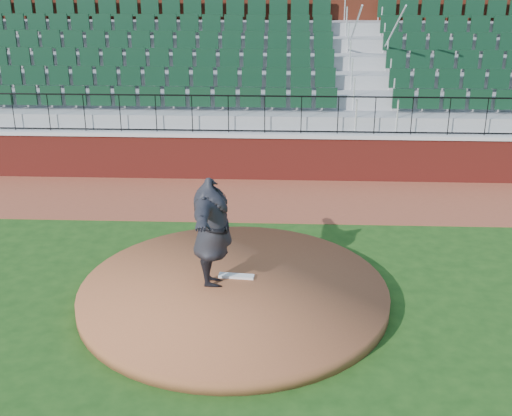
{
  "coord_description": "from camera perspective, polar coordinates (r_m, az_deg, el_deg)",
  "views": [
    {
      "loc": [
        0.51,
        -10.51,
        6.1
      ],
      "look_at": [
        0.0,
        1.5,
        1.3
      ],
      "focal_mm": 46.93,
      "sensor_mm": 36.0,
      "label": 1
    }
  ],
  "objects": [
    {
      "name": "seating_stands",
      "position": [
        20.59,
        0.99,
        11.13
      ],
      "size": [
        34.0,
        5.1,
        4.6
      ],
      "primitive_type": null,
      "color": "gray",
      "rests_on": "ground"
    },
    {
      "name": "pitchers_mound",
      "position": [
        12.3,
        -1.92,
        -7.31
      ],
      "size": [
        5.62,
        5.62,
        0.25
      ],
      "primitive_type": "cylinder",
      "color": "brown",
      "rests_on": "ground"
    },
    {
      "name": "pitcher",
      "position": [
        11.93,
        -3.75,
        -2.08
      ],
      "size": [
        0.82,
        2.57,
        2.07
      ],
      "primitive_type": "imported",
      "rotation": [
        0.0,
        0.0,
        1.62
      ],
      "color": "black",
      "rests_on": "pitchers_mound"
    },
    {
      "name": "ground",
      "position": [
        12.16,
        -0.3,
        -8.33
      ],
      "size": [
        90.0,
        90.0,
        0.0
      ],
      "primitive_type": "plane",
      "color": "#1A3F12",
      "rests_on": "ground"
    },
    {
      "name": "concourse_wall",
      "position": [
        23.28,
        1.18,
        13.48
      ],
      "size": [
        34.0,
        0.5,
        5.5
      ],
      "primitive_type": "cube",
      "color": "maroon",
      "rests_on": "ground"
    },
    {
      "name": "pitching_rubber",
      "position": [
        12.59,
        -1.69,
        -5.82
      ],
      "size": [
        0.68,
        0.23,
        0.04
      ],
      "primitive_type": "cube",
      "rotation": [
        0.0,
        0.0,
        -0.09
      ],
      "color": "silver",
      "rests_on": "pitchers_mound"
    },
    {
      "name": "wall_railing",
      "position": [
        18.04,
        0.75,
        7.97
      ],
      "size": [
        34.0,
        0.05,
        1.0
      ],
      "primitive_type": null,
      "color": "black",
      "rests_on": "wall_cap"
    },
    {
      "name": "wall_cap",
      "position": [
        18.18,
        0.74,
        6.29
      ],
      "size": [
        34.0,
        0.45,
        0.1
      ],
      "primitive_type": "cube",
      "color": "#B7B7B7",
      "rests_on": "field_wall"
    },
    {
      "name": "warning_track",
      "position": [
        17.04,
        0.56,
        0.81
      ],
      "size": [
        34.0,
        3.2,
        0.01
      ],
      "primitive_type": "cube",
      "color": "brown",
      "rests_on": "ground"
    },
    {
      "name": "field_wall",
      "position": [
        18.36,
        0.73,
        4.33
      ],
      "size": [
        34.0,
        0.35,
        1.2
      ],
      "primitive_type": "cube",
      "color": "maroon",
      "rests_on": "ground"
    }
  ]
}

